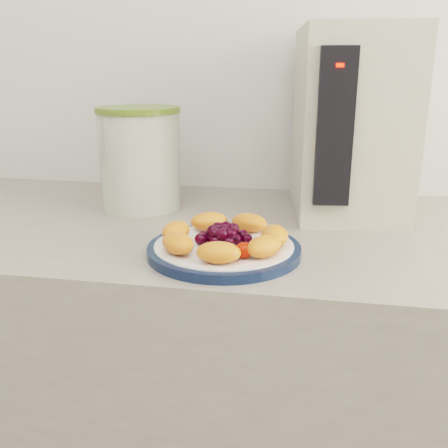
# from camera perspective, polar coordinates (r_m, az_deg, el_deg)

# --- Properties ---
(wall_back) EXTENTS (3.50, 0.02, 2.60)m
(wall_back) POSITION_cam_1_polar(r_m,az_deg,el_deg) (1.21, 3.84, 22.95)
(wall_back) COLOR silver
(wall_back) RESTS_ON floor
(counter) EXTENTS (3.50, 0.60, 0.90)m
(counter) POSITION_cam_1_polar(r_m,az_deg,el_deg) (1.16, 0.98, -21.84)
(counter) COLOR gray
(counter) RESTS_ON floor
(cabinet_face) EXTENTS (3.48, 0.58, 0.84)m
(cabinet_face) POSITION_cam_1_polar(r_m,az_deg,el_deg) (1.17, 0.97, -22.98)
(cabinet_face) COLOR olive
(cabinet_face) RESTS_ON floor
(plate_rim) EXTENTS (0.24, 0.24, 0.01)m
(plate_rim) POSITION_cam_1_polar(r_m,az_deg,el_deg) (0.78, -0.00, -2.97)
(plate_rim) COLOR #101E3A
(plate_rim) RESTS_ON counter
(plate_face) EXTENTS (0.22, 0.22, 0.02)m
(plate_face) POSITION_cam_1_polar(r_m,az_deg,el_deg) (0.78, -0.00, -2.90)
(plate_face) COLOR white
(plate_face) RESTS_ON counter
(canister) EXTENTS (0.20, 0.20, 0.20)m
(canister) POSITION_cam_1_polar(r_m,az_deg,el_deg) (1.05, -9.55, 7.07)
(canister) COLOR #32580E
(canister) RESTS_ON counter
(canister_lid) EXTENTS (0.21, 0.21, 0.01)m
(canister_lid) POSITION_cam_1_polar(r_m,az_deg,el_deg) (1.04, -9.84, 12.72)
(canister_lid) COLOR #587027
(canister_lid) RESTS_ON canister
(appliance_body) EXTENTS (0.24, 0.31, 0.36)m
(appliance_body) POSITION_cam_1_polar(r_m,az_deg,el_deg) (1.03, 14.17, 11.14)
(appliance_body) COLOR #B9B49D
(appliance_body) RESTS_ON counter
(appliance_panel) EXTENTS (0.06, 0.03, 0.26)m
(appliance_panel) POSITION_cam_1_polar(r_m,az_deg,el_deg) (0.88, 12.55, 10.62)
(appliance_panel) COLOR black
(appliance_panel) RESTS_ON appliance_body
(appliance_led) EXTENTS (0.01, 0.01, 0.01)m
(appliance_led) POSITION_cam_1_polar(r_m,az_deg,el_deg) (0.86, 13.12, 17.26)
(appliance_led) COLOR #FF0C05
(appliance_led) RESTS_ON appliance_panel
(fruit_plate) EXTENTS (0.20, 0.21, 0.03)m
(fruit_plate) POSITION_cam_1_polar(r_m,az_deg,el_deg) (0.77, 0.06, -1.36)
(fruit_plate) COLOR orange
(fruit_plate) RESTS_ON plate_face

